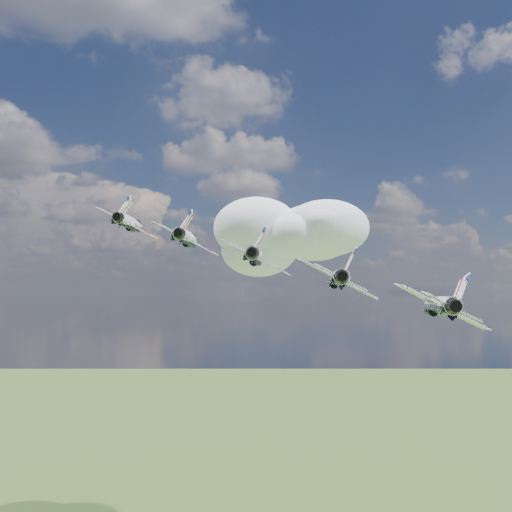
{
  "coord_description": "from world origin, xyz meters",
  "views": [
    {
      "loc": [
        -11.08,
        -91.57,
        134.36
      ],
      "look_at": [
        5.27,
        -9.0,
        139.72
      ],
      "focal_mm": 40.0,
      "sensor_mm": 36.0,
      "label": 1
    }
  ],
  "objects": [
    {
      "name": "jet_3",
      "position": [
        14.59,
        -18.58,
        136.29
      ],
      "size": [
        15.76,
        18.73,
        9.32
      ],
      "primitive_type": null,
      "rotation": [
        0.0,
        0.48,
        -0.27
      ],
      "color": "white"
    },
    {
      "name": "jet_2",
      "position": [
        5.27,
        -9.0,
        139.72
      ],
      "size": [
        15.76,
        18.73,
        9.32
      ],
      "primitive_type": null,
      "rotation": [
        0.0,
        0.48,
        -0.27
      ],
      "color": "silver"
    },
    {
      "name": "jet_1",
      "position": [
        -4.05,
        0.58,
        143.15
      ],
      "size": [
        15.76,
        18.73,
        9.32
      ],
      "primitive_type": null,
      "rotation": [
        0.0,
        0.48,
        -0.27
      ],
      "color": "silver"
    },
    {
      "name": "cloud_far",
      "position": [
        67.5,
        183.49,
        162.46
      ],
      "size": [
        66.74,
        52.44,
        26.22
      ],
      "primitive_type": "ellipsoid",
      "color": "white"
    },
    {
      "name": "jet_0",
      "position": [
        -13.37,
        10.16,
        146.58
      ],
      "size": [
        15.76,
        18.73,
        9.32
      ],
      "primitive_type": null,
      "rotation": [
        0.0,
        0.48,
        -0.27
      ],
      "color": "white"
    },
    {
      "name": "jet_4",
      "position": [
        23.91,
        -28.16,
        132.85
      ],
      "size": [
        15.76,
        18.73,
        9.32
      ],
      "primitive_type": null,
      "rotation": [
        0.0,
        0.48,
        -0.27
      ],
      "color": "white"
    }
  ]
}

